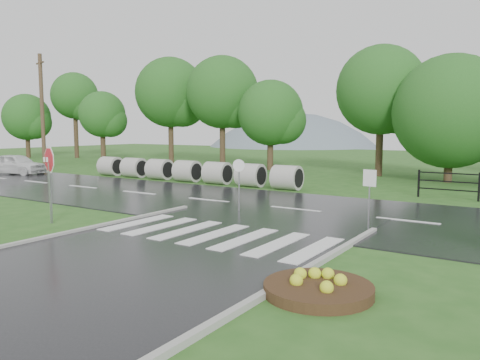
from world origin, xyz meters
The scene contains 11 objects.
ground centered at (0.00, 0.00, 0.00)m, with size 120.00×120.00×0.00m, color #2A5A1E.
main_road centered at (0.00, 10.00, 0.00)m, with size 90.00×8.00×0.04m, color black.
crosswalk centered at (0.00, 5.00, 0.06)m, with size 6.50×2.80×0.02m.
treeline centered at (1.00, 24.00, 0.00)m, with size 83.20×5.20×10.00m.
culvert_pipes centered at (-9.27, 15.00, 0.60)m, with size 13.90×1.20×1.20m.
stop_sign centered at (-5.40, 3.62, 1.81)m, with size 1.11×0.35×2.60m.
flower_bed centered at (4.29, 2.32, 0.15)m, with size 1.99×1.99×0.40m.
reg_sign_small centered at (3.36, 8.03, 1.31)m, with size 0.40×0.07×1.81m.
reg_sign_round centered at (-1.56, 8.59, 1.23)m, with size 0.43×0.15×1.90m.
car_white centered at (-21.18, 12.07, 0.00)m, with size 1.61×4.01×1.37m, color white.
utility_pole_west centered at (-23.26, 15.50, 4.23)m, with size 1.45×0.49×8.33m.
Camera 1 is at (7.60, -5.30, 3.00)m, focal length 35.00 mm.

